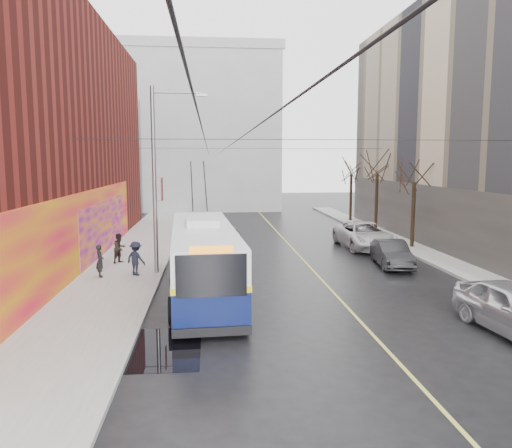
{
  "coord_description": "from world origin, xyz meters",
  "views": [
    {
      "loc": [
        -3.65,
        -14.05,
        5.6
      ],
      "look_at": [
        -1.44,
        10.1,
        2.46
      ],
      "focal_mm": 35.0,
      "sensor_mm": 36.0,
      "label": 1
    }
  ],
  "objects_px": {
    "pedestrian_b": "(120,248)",
    "pedestrian_c": "(136,258)",
    "tree_near": "(415,170)",
    "tree_mid": "(378,164)",
    "trolleybus": "(203,257)",
    "streetlight_pole": "(158,176)",
    "tree_far": "(352,165)",
    "pedestrian_a": "(100,261)",
    "following_car": "(226,238)",
    "parked_car_c": "(364,235)",
    "parked_car_b": "(392,254)"
  },
  "relations": [
    {
      "from": "trolleybus",
      "to": "streetlight_pole",
      "type": "bearing_deg",
      "value": 118.56
    },
    {
      "from": "streetlight_pole",
      "to": "parked_car_b",
      "type": "distance_m",
      "value": 12.68
    },
    {
      "from": "parked_car_b",
      "to": "tree_mid",
      "type": "bearing_deg",
      "value": 81.24
    },
    {
      "from": "following_car",
      "to": "pedestrian_c",
      "type": "xyz_separation_m",
      "value": [
        -4.48,
        -6.98,
        0.2
      ]
    },
    {
      "from": "streetlight_pole",
      "to": "pedestrian_a",
      "type": "relative_size",
      "value": 5.88
    },
    {
      "from": "parked_car_b",
      "to": "following_car",
      "type": "bearing_deg",
      "value": 153.08
    },
    {
      "from": "tree_far",
      "to": "parked_car_c",
      "type": "relative_size",
      "value": 1.1
    },
    {
      "from": "pedestrian_a",
      "to": "pedestrian_b",
      "type": "height_order",
      "value": "pedestrian_b"
    },
    {
      "from": "tree_mid",
      "to": "tree_far",
      "type": "height_order",
      "value": "tree_mid"
    },
    {
      "from": "tree_near",
      "to": "parked_car_c",
      "type": "height_order",
      "value": "tree_near"
    },
    {
      "from": "streetlight_pole",
      "to": "pedestrian_b",
      "type": "height_order",
      "value": "streetlight_pole"
    },
    {
      "from": "streetlight_pole",
      "to": "following_car",
      "type": "height_order",
      "value": "streetlight_pole"
    },
    {
      "from": "pedestrian_b",
      "to": "tree_near",
      "type": "bearing_deg",
      "value": -42.03
    },
    {
      "from": "tree_mid",
      "to": "pedestrian_b",
      "type": "relative_size",
      "value": 4.23
    },
    {
      "from": "tree_near",
      "to": "following_car",
      "type": "height_order",
      "value": "tree_near"
    },
    {
      "from": "tree_near",
      "to": "parked_car_b",
      "type": "bearing_deg",
      "value": -122.37
    },
    {
      "from": "streetlight_pole",
      "to": "following_car",
      "type": "distance_m",
      "value": 8.4
    },
    {
      "from": "tree_far",
      "to": "pedestrian_a",
      "type": "xyz_separation_m",
      "value": [
        -17.82,
        -20.7,
        -4.23
      ]
    },
    {
      "from": "pedestrian_a",
      "to": "trolleybus",
      "type": "bearing_deg",
      "value": -139.27
    },
    {
      "from": "following_car",
      "to": "pedestrian_b",
      "type": "height_order",
      "value": "pedestrian_b"
    },
    {
      "from": "pedestrian_a",
      "to": "pedestrian_b",
      "type": "bearing_deg",
      "value": -25.45
    },
    {
      "from": "tree_mid",
      "to": "pedestrian_c",
      "type": "relative_size",
      "value": 4.12
    },
    {
      "from": "tree_near",
      "to": "trolleybus",
      "type": "height_order",
      "value": "tree_near"
    },
    {
      "from": "streetlight_pole",
      "to": "parked_car_b",
      "type": "relative_size",
      "value": 2.15
    },
    {
      "from": "trolleybus",
      "to": "parked_car_c",
      "type": "distance_m",
      "value": 14.18
    },
    {
      "from": "parked_car_b",
      "to": "pedestrian_a",
      "type": "xyz_separation_m",
      "value": [
        -14.62,
        -1.65,
        0.23
      ]
    },
    {
      "from": "tree_near",
      "to": "pedestrian_c",
      "type": "distance_m",
      "value": 17.91
    },
    {
      "from": "parked_car_b",
      "to": "parked_car_c",
      "type": "bearing_deg",
      "value": 93.35
    },
    {
      "from": "tree_far",
      "to": "following_car",
      "type": "distance_m",
      "value": 18.41
    },
    {
      "from": "tree_mid",
      "to": "pedestrian_a",
      "type": "xyz_separation_m",
      "value": [
        -17.82,
        -13.7,
        -4.34
      ]
    },
    {
      "from": "streetlight_pole",
      "to": "pedestrian_c",
      "type": "xyz_separation_m",
      "value": [
        -1.06,
        -0.48,
        -3.89
      ]
    },
    {
      "from": "tree_near",
      "to": "pedestrian_b",
      "type": "bearing_deg",
      "value": -168.76
    },
    {
      "from": "tree_far",
      "to": "pedestrian_b",
      "type": "height_order",
      "value": "tree_far"
    },
    {
      "from": "tree_near",
      "to": "tree_far",
      "type": "distance_m",
      "value": 14.0
    },
    {
      "from": "pedestrian_b",
      "to": "pedestrian_c",
      "type": "bearing_deg",
      "value": -120.17
    },
    {
      "from": "tree_far",
      "to": "pedestrian_c",
      "type": "height_order",
      "value": "tree_far"
    },
    {
      "from": "trolleybus",
      "to": "pedestrian_a",
      "type": "relative_size",
      "value": 7.7
    },
    {
      "from": "tree_near",
      "to": "tree_mid",
      "type": "height_order",
      "value": "tree_mid"
    },
    {
      "from": "following_car",
      "to": "pedestrian_a",
      "type": "distance_m",
      "value": 9.43
    },
    {
      "from": "tree_far",
      "to": "tree_near",
      "type": "bearing_deg",
      "value": -90.0
    },
    {
      "from": "tree_mid",
      "to": "pedestrian_c",
      "type": "distance_m",
      "value": 21.51
    },
    {
      "from": "tree_far",
      "to": "pedestrian_c",
      "type": "distance_m",
      "value": 26.45
    },
    {
      "from": "tree_far",
      "to": "pedestrian_c",
      "type": "relative_size",
      "value": 4.05
    },
    {
      "from": "tree_mid",
      "to": "following_car",
      "type": "xyz_separation_m",
      "value": [
        -11.73,
        -6.5,
        -4.49
      ]
    },
    {
      "from": "tree_far",
      "to": "following_car",
      "type": "bearing_deg",
      "value": -130.97
    },
    {
      "from": "streetlight_pole",
      "to": "pedestrian_b",
      "type": "distance_m",
      "value": 5.21
    },
    {
      "from": "tree_near",
      "to": "pedestrian_b",
      "type": "relative_size",
      "value": 4.05
    },
    {
      "from": "tree_mid",
      "to": "tree_near",
      "type": "bearing_deg",
      "value": -90.0
    },
    {
      "from": "trolleybus",
      "to": "parked_car_c",
      "type": "bearing_deg",
      "value": 41.42
    },
    {
      "from": "pedestrian_a",
      "to": "pedestrian_b",
      "type": "relative_size",
      "value": 0.97
    }
  ]
}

